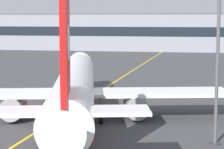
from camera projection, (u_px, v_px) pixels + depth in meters
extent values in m
cube|color=yellow|center=(96.00, 94.00, 61.15)|extent=(10.04, 179.75, 0.01)
cylinder|color=white|center=(75.00, 86.00, 45.48)|extent=(11.58, 35.96, 3.80)
cone|color=white|center=(80.00, 65.00, 64.61)|extent=(4.09, 3.33, 3.61)
cone|color=white|center=(63.00, 129.00, 26.21)|extent=(3.39, 3.36, 2.85)
cube|color=red|center=(75.00, 96.00, 45.62)|extent=(10.87, 33.13, 0.44)
cube|color=black|center=(79.00, 62.00, 62.64)|extent=(3.02, 1.70, 0.60)
cube|color=white|center=(75.00, 93.00, 46.19)|extent=(32.28, 11.68, 0.36)
cylinder|color=gray|center=(13.00, 107.00, 45.07)|extent=(3.03, 4.02, 2.30)
cylinder|color=black|center=(16.00, 103.00, 46.90)|extent=(1.95, 0.60, 1.95)
cylinder|color=gray|center=(136.00, 106.00, 45.63)|extent=(3.03, 4.02, 2.30)
cylinder|color=black|center=(134.00, 102.00, 47.47)|extent=(1.95, 0.60, 1.95)
cube|color=red|center=(65.00, 54.00, 29.25)|extent=(1.44, 4.77, 7.20)
cylinder|color=white|center=(65.00, 43.00, 29.46)|extent=(0.95, 2.44, 2.40)
cube|color=white|center=(65.00, 111.00, 29.13)|extent=(11.35, 5.14, 0.24)
cylinder|color=#4C4C51|center=(79.00, 84.00, 60.11)|extent=(0.24, 0.24, 1.60)
cylinder|color=black|center=(79.00, 92.00, 60.24)|extent=(0.59, 0.97, 0.90)
cylinder|color=#4C4C51|center=(48.00, 106.00, 43.61)|extent=(0.24, 0.24, 1.60)
cylinder|color=black|center=(48.00, 118.00, 43.75)|extent=(0.67, 1.36, 1.30)
cylinder|color=#4C4C51|center=(101.00, 106.00, 43.84)|extent=(0.24, 0.24, 1.60)
cylinder|color=black|center=(101.00, 117.00, 43.98)|extent=(0.67, 1.36, 1.30)
cylinder|color=#515156|center=(217.00, 64.00, 36.14)|extent=(0.28, 0.28, 13.32)
cylinder|color=#333338|center=(215.00, 143.00, 36.98)|extent=(0.90, 0.90, 0.10)
cube|color=gray|center=(132.00, 32.00, 141.23)|extent=(156.11, 12.00, 11.40)
cube|color=black|center=(129.00, 32.00, 135.27)|extent=(149.86, 0.12, 2.80)
cube|color=#595C63|center=(132.00, 13.00, 140.47)|extent=(156.51, 12.40, 0.40)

